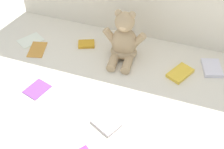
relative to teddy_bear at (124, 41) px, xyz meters
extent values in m
plane|color=silver|center=(0.03, -0.16, -0.11)|extent=(3.20, 3.20, 0.00)
ellipsoid|color=tan|center=(0.00, 0.01, -0.01)|extent=(0.15, 0.12, 0.19)
ellipsoid|color=tan|center=(0.00, 0.00, -0.08)|extent=(0.16, 0.13, 0.07)
sphere|color=tan|center=(0.00, 0.00, 0.12)|extent=(0.11, 0.11, 0.10)
ellipsoid|color=beige|center=(0.00, -0.03, 0.11)|extent=(0.05, 0.04, 0.03)
sphere|color=tan|center=(-0.04, 0.01, 0.16)|extent=(0.04, 0.04, 0.04)
sphere|color=tan|center=(0.04, 0.02, 0.16)|extent=(0.04, 0.04, 0.04)
cylinder|color=tan|center=(-0.08, 0.00, 0.02)|extent=(0.09, 0.05, 0.10)
cylinder|color=tan|center=(0.08, 0.01, 0.02)|extent=(0.09, 0.05, 0.10)
cylinder|color=tan|center=(-0.03, -0.09, -0.08)|extent=(0.06, 0.11, 0.05)
cylinder|color=tan|center=(0.05, -0.09, -0.08)|extent=(0.06, 0.11, 0.05)
cube|color=purple|center=(-0.33, -0.39, -0.10)|extent=(0.12, 0.14, 0.01)
cube|color=white|center=(0.07, -0.47, -0.10)|extent=(0.15, 0.14, 0.01)
cube|color=#CE8935|center=(-0.49, -0.11, -0.10)|extent=(0.12, 0.16, 0.01)
cube|color=white|center=(-0.57, -0.04, -0.10)|extent=(0.16, 0.17, 0.01)
cube|color=yellow|center=(0.33, -0.04, -0.10)|extent=(0.14, 0.16, 0.02)
cube|color=white|center=(0.48, 0.06, -0.10)|extent=(0.13, 0.16, 0.02)
cube|color=gold|center=(-0.24, 0.03, -0.10)|extent=(0.11, 0.10, 0.02)
camera|label=1|loc=(0.38, -1.28, 1.03)|focal=49.73mm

